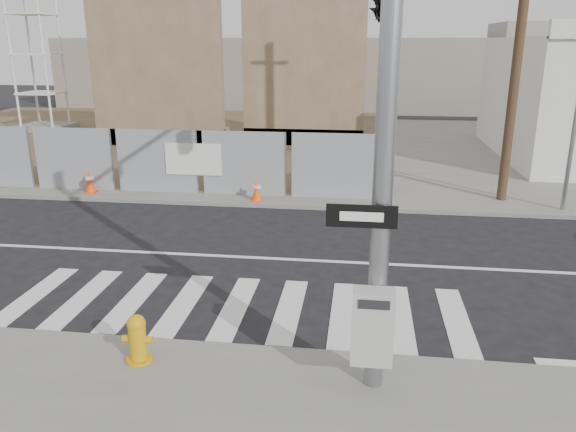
# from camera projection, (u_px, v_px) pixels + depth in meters

# --- Properties ---
(ground) EXTENTS (100.00, 100.00, 0.00)m
(ground) POSITION_uv_depth(u_px,v_px,m) (260.00, 258.00, 12.81)
(ground) COLOR black
(ground) RESTS_ON ground
(sidewalk_far) EXTENTS (50.00, 20.00, 0.12)m
(sidewalk_far) POSITION_uv_depth(u_px,v_px,m) (314.00, 147.00, 26.05)
(sidewalk_far) COLOR slate
(sidewalk_far) RESTS_ON ground
(signal_pole) EXTENTS (0.96, 5.87, 7.00)m
(signal_pole) POSITION_uv_depth(u_px,v_px,m) (383.00, 38.00, 9.15)
(signal_pole) COLOR gray
(signal_pole) RESTS_ON sidewalk_near
(concrete_wall_left) EXTENTS (6.00, 1.30, 8.00)m
(concrete_wall_left) POSITION_uv_depth(u_px,v_px,m) (157.00, 74.00, 25.08)
(concrete_wall_left) COLOR brown
(concrete_wall_left) RESTS_ON sidewalk_far
(concrete_wall_right) EXTENTS (5.50, 1.30, 8.00)m
(concrete_wall_right) POSITION_uv_depth(u_px,v_px,m) (304.00, 73.00, 25.21)
(concrete_wall_right) COLOR brown
(concrete_wall_right) RESTS_ON sidewalk_far
(utility_pole_right) EXTENTS (1.60, 0.28, 10.00)m
(utility_pole_right) POSITION_uv_depth(u_px,v_px,m) (521.00, 24.00, 15.66)
(utility_pole_right) COLOR #4A3322
(utility_pole_right) RESTS_ON sidewalk_far
(fire_hydrant) EXTENTS (0.46, 0.42, 0.76)m
(fire_hydrant) POSITION_uv_depth(u_px,v_px,m) (138.00, 338.00, 8.36)
(fire_hydrant) COLOR #CB910B
(fire_hydrant) RESTS_ON sidewalk_near
(traffic_cone_c) EXTENTS (0.41, 0.41, 0.74)m
(traffic_cone_c) POSITION_uv_depth(u_px,v_px,m) (90.00, 182.00, 17.83)
(traffic_cone_c) COLOR #ED430C
(traffic_cone_c) RESTS_ON sidewalk_far
(traffic_cone_d) EXTENTS (0.39, 0.39, 0.68)m
(traffic_cone_d) POSITION_uv_depth(u_px,v_px,m) (257.00, 190.00, 16.93)
(traffic_cone_d) COLOR #FF560D
(traffic_cone_d) RESTS_ON sidewalk_far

